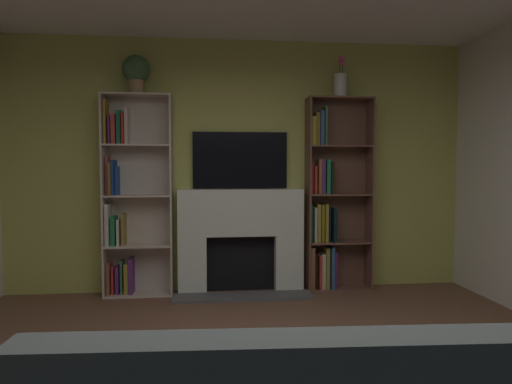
{
  "coord_description": "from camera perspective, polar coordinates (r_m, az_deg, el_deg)",
  "views": [
    {
      "loc": [
        -0.37,
        -2.33,
        1.38
      ],
      "look_at": [
        0.0,
        1.11,
        1.19
      ],
      "focal_mm": 32.26,
      "sensor_mm": 36.0,
      "label": 1
    }
  ],
  "objects": [
    {
      "name": "wall_back_accent",
      "position": [
        5.15,
        -2.04,
        3.24
      ],
      "size": [
        5.2,
        0.06,
        2.77
      ],
      "primitive_type": "cube",
      "color": "#BDBF5C",
      "rests_on": "ground_plane"
    },
    {
      "name": "potted_plant",
      "position": [
        5.11,
        -14.65,
        14.27
      ],
      "size": [
        0.28,
        0.28,
        0.4
      ],
      "color": "#9D7B50",
      "rests_on": "bookshelf_left"
    },
    {
      "name": "vase_with_flowers",
      "position": [
        5.25,
        10.43,
        13.13
      ],
      "size": [
        0.14,
        0.14,
        0.45
      ],
      "color": "silver",
      "rests_on": "bookshelf_right"
    },
    {
      "name": "fireplace",
      "position": [
        5.07,
        -1.9,
        -5.64
      ],
      "size": [
        1.46,
        0.53,
        1.13
      ],
      "color": "white",
      "rests_on": "ground_plane"
    },
    {
      "name": "bookshelf_right",
      "position": [
        5.21,
        9.12,
        -1.41
      ],
      "size": [
        0.72,
        0.27,
        2.14
      ],
      "color": "brown",
      "rests_on": "ground_plane"
    },
    {
      "name": "bookshelf_left",
      "position": [
        5.09,
        -15.31,
        -0.84
      ],
      "size": [
        0.72,
        0.27,
        2.14
      ],
      "color": "beige",
      "rests_on": "ground_plane"
    },
    {
      "name": "tv",
      "position": [
        5.09,
        -1.99,
        3.96
      ],
      "size": [
        1.04,
        0.06,
        0.62
      ],
      "primitive_type": "cube",
      "color": "black",
      "rests_on": "fireplace"
    }
  ]
}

